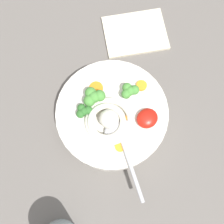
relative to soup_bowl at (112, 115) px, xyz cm
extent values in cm
cube|color=#5B5651|center=(-3.48, 1.35, -5.13)|extent=(105.48, 105.48, 4.46)
cylinder|color=silver|center=(0.00, 0.00, -0.09)|extent=(24.14, 24.14, 5.63)
cylinder|color=olive|center=(0.00, 0.00, 0.13)|extent=(21.24, 21.24, 5.18)
torus|color=silver|center=(1.72, 1.32, 3.43)|extent=(10.25, 10.25, 1.41)
torus|color=silver|center=(2.38, 0.88, 4.56)|extent=(10.99, 10.99, 1.27)
sphere|color=silver|center=(1.72, 1.32, 5.27)|extent=(3.98, 3.98, 3.98)
ellipsoid|color=#B7B7BC|center=(1.36, 4.00, 3.52)|extent=(7.10, 6.10, 1.60)
cylinder|color=#B7B7BC|center=(3.79, 11.10, 3.52)|extent=(5.60, 14.45, 0.80)
ellipsoid|color=#B2190F|center=(-4.84, 5.70, 3.75)|extent=(4.59, 4.13, 2.07)
cylinder|color=#7A9E60|center=(-5.42, -0.92, 3.28)|extent=(1.04, 1.04, 1.11)
sphere|color=#478938|center=(-5.42, -0.92, 4.85)|extent=(2.04, 2.04, 2.04)
sphere|color=#478938|center=(-4.40, -0.92, 4.67)|extent=(2.04, 2.04, 2.04)
sphere|color=#478938|center=(-6.34, -0.55, 4.76)|extent=(2.04, 2.04, 2.04)
sphere|color=#478938|center=(-5.42, -1.94, 4.70)|extent=(2.04, 2.04, 2.04)
cylinder|color=#7A9E60|center=(4.80, -3.21, 3.21)|extent=(0.91, 0.91, 0.98)
sphere|color=#2D6628|center=(4.80, -3.21, 4.59)|extent=(1.79, 1.79, 1.79)
sphere|color=#2D6628|center=(5.69, -3.21, 4.43)|extent=(1.79, 1.79, 1.79)
sphere|color=#2D6628|center=(3.98, -2.88, 4.51)|extent=(1.79, 1.79, 1.79)
sphere|color=#2D6628|center=(4.80, -4.10, 4.46)|extent=(1.79, 1.79, 1.79)
cylinder|color=#7A9E60|center=(1.43, -4.25, 3.38)|extent=(1.24, 1.24, 1.33)
sphere|color=#478938|center=(1.43, -4.25, 5.27)|extent=(2.44, 2.44, 2.44)
sphere|color=#478938|center=(2.65, -4.25, 5.05)|extent=(2.44, 2.44, 2.44)
sphere|color=#478938|center=(0.32, -3.80, 5.16)|extent=(2.44, 2.44, 2.44)
sphere|color=#478938|center=(1.43, -5.46, 5.09)|extent=(2.44, 2.44, 2.44)
cylinder|color=orange|center=(3.17, 6.92, 2.95)|extent=(2.08, 2.08, 0.45)
cylinder|color=orange|center=(-0.84, 3.35, 3.07)|extent=(2.44, 2.44, 0.70)
cylinder|color=orange|center=(-0.45, -6.27, 2.98)|extent=(2.99, 2.99, 0.52)
cylinder|color=orange|center=(-8.62, -0.82, 3.07)|extent=(2.34, 2.34, 0.71)
cube|color=beige|center=(-17.90, -14.06, -2.51)|extent=(18.93, 17.26, 0.80)
camera|label=1|loc=(9.16, 12.16, 58.95)|focal=44.04mm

